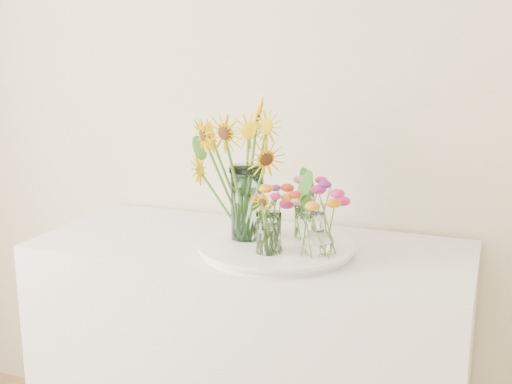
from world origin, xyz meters
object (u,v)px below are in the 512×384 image
tray (276,249)px  small_vase_b (319,234)px  small_vase_a (269,233)px  small_vase_c (304,222)px  counter (251,369)px  mason_jar (247,203)px

tray → small_vase_b: small_vase_b is taller
small_vase_a → small_vase_b: 0.15m
small_vase_a → small_vase_c: small_vase_a is taller
counter → small_vase_c: bearing=13.4°
small_vase_a → counter: bearing=126.7°
mason_jar → small_vase_a: 0.17m
tray → small_vase_b: bearing=-19.2°
small_vase_b → small_vase_c: small_vase_b is taller
small_vase_a → small_vase_c: (0.05, 0.20, -0.01)m
mason_jar → small_vase_a: (0.11, -0.11, -0.06)m
mason_jar → small_vase_a: mason_jar is taller
tray → small_vase_b: 0.18m
counter → mason_jar: 0.60m
tray → small_vase_c: size_ratio=4.28×
small_vase_b → small_vase_c: 0.18m
tray → mason_jar: mason_jar is taller
mason_jar → small_vase_b: bearing=-15.7°
tray → small_vase_c: small_vase_c is taller
tray → small_vase_b: (0.15, -0.05, 0.08)m
tray → mason_jar: (-0.10, 0.02, 0.13)m
small_vase_b → small_vase_a: bearing=-162.9°
counter → mason_jar: size_ratio=5.83×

